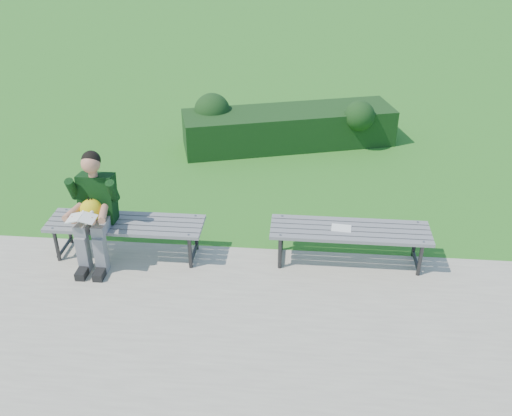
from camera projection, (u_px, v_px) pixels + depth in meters
ground at (251, 249)px, 6.90m from camera, size 80.00×80.00×0.00m
walkway at (233, 352)px, 5.39m from camera, size 30.00×3.50×0.02m
hedge at (285, 125)px, 9.47m from camera, size 3.59×1.80×0.87m
bench_left at (126, 226)px, 6.58m from camera, size 1.80×0.50×0.46m
bench_right at (350, 233)px, 6.45m from camera, size 1.80×0.50×0.46m
seated_boy at (94, 207)px, 6.37m from camera, size 0.56×0.76×1.31m
paper_sheet at (341, 228)px, 6.43m from camera, size 0.23×0.18×0.01m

